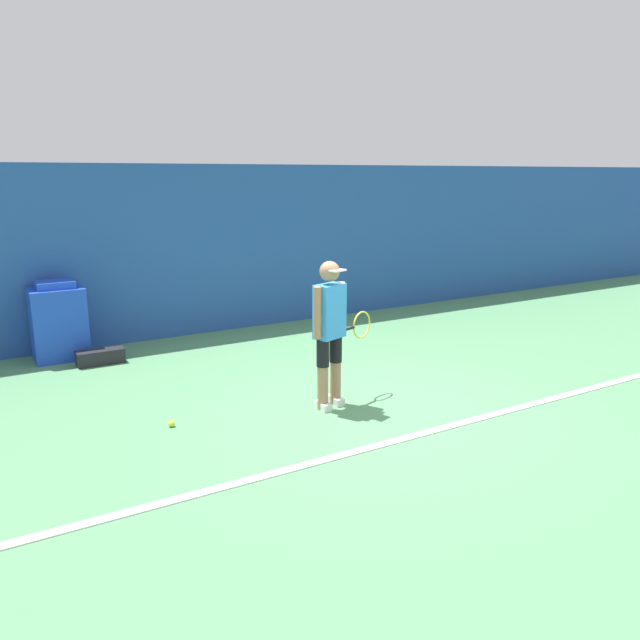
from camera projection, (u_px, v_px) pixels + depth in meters
ground_plane at (374, 406)px, 6.96m from camera, size 24.00×24.00×0.00m
back_wall at (227, 249)px, 10.11m from camera, size 24.00×0.10×2.68m
court_baseline at (426, 433)px, 6.22m from camera, size 21.60×0.10×0.01m
tennis_player at (330, 327)px, 6.75m from camera, size 0.94×0.43×1.63m
tennis_ball at (172, 424)px, 6.38m from camera, size 0.07×0.07×0.07m
covered_chair at (58, 322)px, 8.63m from camera, size 0.70×0.58×1.10m
equipment_bag at (100, 357)px, 8.48m from camera, size 0.62×0.25×0.20m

